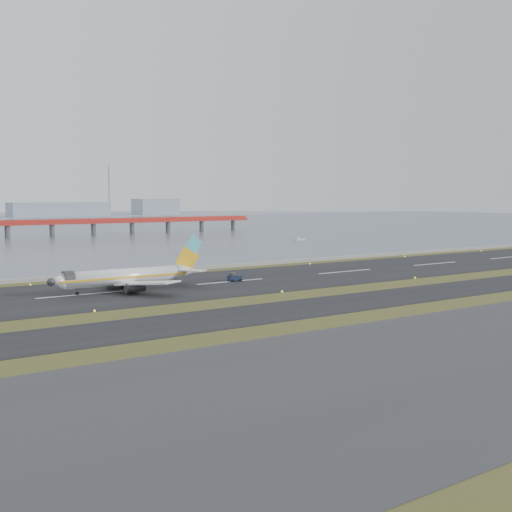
# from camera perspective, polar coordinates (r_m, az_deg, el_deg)

# --- Properties ---
(ground) EXTENTS (1000.00, 1000.00, 0.00)m
(ground) POSITION_cam_1_polar(r_m,az_deg,el_deg) (143.08, 4.13, -3.62)
(ground) COLOR #324017
(ground) RESTS_ON ground
(taxiway_strip) EXTENTS (1000.00, 18.00, 0.10)m
(taxiway_strip) POSITION_cam_1_polar(r_m,az_deg,el_deg) (134.01, 7.33, -4.23)
(taxiway_strip) COLOR black
(taxiway_strip) RESTS_ON ground
(runway_strip) EXTENTS (1000.00, 45.00, 0.10)m
(runway_strip) POSITION_cam_1_polar(r_m,az_deg,el_deg) (167.34, -2.28, -2.30)
(runway_strip) COLOR black
(runway_strip) RESTS_ON ground
(seawall) EXTENTS (1000.00, 2.50, 1.00)m
(seawall) POSITION_cam_1_polar(r_m,az_deg,el_deg) (193.18, -7.02, -1.19)
(seawall) COLOR gray
(seawall) RESTS_ON ground
(red_pier) EXTENTS (260.00, 5.00, 10.20)m
(red_pier) POSITION_cam_1_polar(r_m,az_deg,el_deg) (376.71, -17.69, 2.76)
(red_pier) COLOR #B0261E
(red_pier) RESTS_ON ground
(airliner) EXTENTS (38.52, 32.89, 12.80)m
(airliner) POSITION_cam_1_polar(r_m,az_deg,el_deg) (153.68, -11.22, -1.79)
(airliner) COLOR white
(airliner) RESTS_ON ground
(pushback_tug) EXTENTS (3.57, 2.26, 2.21)m
(pushback_tug) POSITION_cam_1_polar(r_m,az_deg,el_deg) (167.97, -1.92, -1.92)
(pushback_tug) COLOR #121E33
(pushback_tug) RESTS_ON ground
(workboat_near) EXTENTS (7.68, 2.77, 1.84)m
(workboat_near) POSITION_cam_1_polar(r_m,az_deg,el_deg) (247.83, -6.19, 0.25)
(workboat_near) COLOR #BCBDC0
(workboat_near) RESTS_ON ground
(workboat_far) EXTENTS (7.05, 3.23, 1.65)m
(workboat_far) POSITION_cam_1_polar(r_m,az_deg,el_deg) (329.12, 3.88, 1.49)
(workboat_far) COLOR #BCBDC0
(workboat_far) RESTS_ON ground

